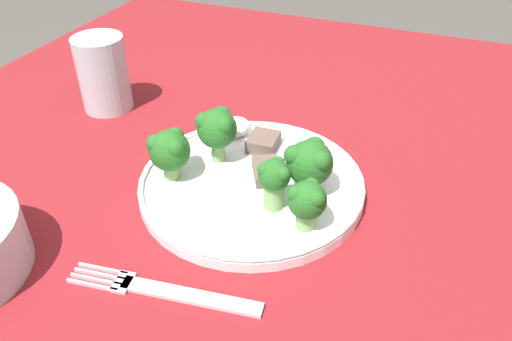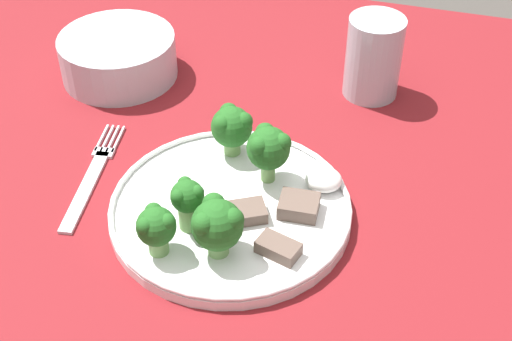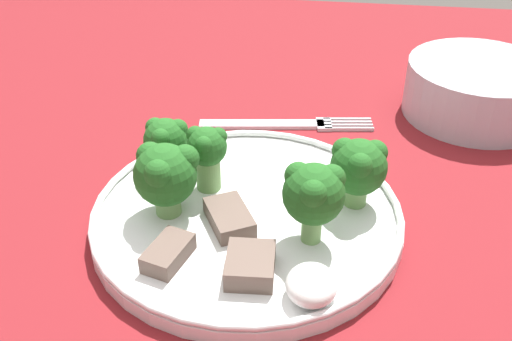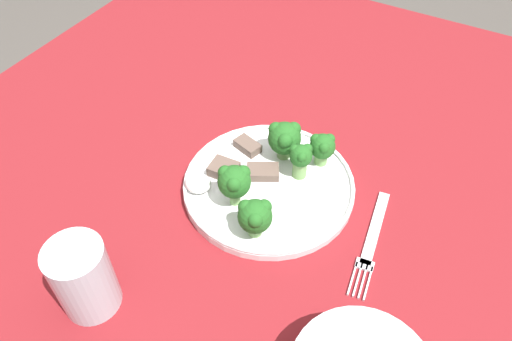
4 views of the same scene
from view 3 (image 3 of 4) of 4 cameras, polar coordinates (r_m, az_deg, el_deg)
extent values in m
cube|color=maroon|center=(0.52, -6.22, -5.92)|extent=(1.16, 1.13, 0.03)
cylinder|color=brown|center=(1.29, -22.20, -0.72)|extent=(0.06, 0.06, 0.67)
cylinder|color=white|center=(0.49, -0.90, -4.77)|extent=(0.25, 0.25, 0.01)
torus|color=white|center=(0.49, -0.91, -3.94)|extent=(0.25, 0.25, 0.01)
cube|color=silver|center=(0.63, 0.55, 4.41)|extent=(0.03, 0.13, 0.00)
cube|color=silver|center=(0.64, 6.49, 4.38)|extent=(0.03, 0.02, 0.00)
cube|color=silver|center=(0.63, 8.88, 3.90)|extent=(0.01, 0.05, 0.00)
cube|color=silver|center=(0.64, 8.81, 4.21)|extent=(0.01, 0.05, 0.00)
cube|color=silver|center=(0.64, 8.73, 4.51)|extent=(0.01, 0.05, 0.00)
cube|color=silver|center=(0.65, 8.65, 4.80)|extent=(0.01, 0.05, 0.00)
cylinder|color=#B7BCC6|center=(0.69, 20.32, 7.22)|extent=(0.15, 0.15, 0.06)
cylinder|color=white|center=(0.69, 20.26, 6.91)|extent=(0.12, 0.12, 0.04)
cylinder|color=#709E56|center=(0.50, 9.46, -2.16)|extent=(0.02, 0.02, 0.02)
sphere|color=#215B1E|center=(0.49, 9.74, 0.32)|extent=(0.05, 0.05, 0.05)
sphere|color=#215B1E|center=(0.47, 9.87, 0.45)|extent=(0.02, 0.02, 0.02)
sphere|color=#215B1E|center=(0.49, 11.26, 1.68)|extent=(0.02, 0.02, 0.02)
sphere|color=#215B1E|center=(0.49, 8.43, 1.89)|extent=(0.02, 0.02, 0.02)
cylinder|color=#709E56|center=(0.51, -4.55, -0.24)|extent=(0.02, 0.02, 0.03)
sphere|color=#215B1E|center=(0.50, -4.69, 2.28)|extent=(0.03, 0.03, 0.03)
sphere|color=#215B1E|center=(0.49, -4.98, 2.42)|extent=(0.02, 0.02, 0.02)
sphere|color=#215B1E|center=(0.50, -3.62, 3.27)|extent=(0.02, 0.02, 0.02)
sphere|color=#215B1E|center=(0.50, -5.60, 3.39)|extent=(0.02, 0.02, 0.02)
cylinder|color=#709E56|center=(0.54, -8.38, 0.70)|extent=(0.02, 0.02, 0.02)
sphere|color=#215B1E|center=(0.52, -8.59, 2.86)|extent=(0.04, 0.04, 0.04)
sphere|color=#215B1E|center=(0.51, -9.01, 3.03)|extent=(0.02, 0.02, 0.02)
sphere|color=#215B1E|center=(0.52, -7.44, 3.94)|extent=(0.02, 0.02, 0.02)
sphere|color=#215B1E|center=(0.53, -9.57, 4.06)|extent=(0.02, 0.02, 0.02)
cylinder|color=#709E56|center=(0.46, 5.31, -5.25)|extent=(0.02, 0.02, 0.03)
sphere|color=#215B1E|center=(0.44, 5.52, -2.25)|extent=(0.05, 0.05, 0.05)
sphere|color=#215B1E|center=(0.42, 5.48, -2.22)|extent=(0.02, 0.02, 0.02)
sphere|color=#215B1E|center=(0.44, 7.22, -0.73)|extent=(0.02, 0.02, 0.02)
sphere|color=#215B1E|center=(0.44, 4.05, -0.50)|extent=(0.02, 0.02, 0.02)
cylinder|color=#709E56|center=(0.49, -8.37, -3.05)|extent=(0.02, 0.02, 0.02)
sphere|color=#215B1E|center=(0.47, -8.64, -0.41)|extent=(0.05, 0.05, 0.05)
sphere|color=#215B1E|center=(0.46, -9.25, -0.30)|extent=(0.02, 0.02, 0.02)
sphere|color=#215B1E|center=(0.47, -6.98, 1.12)|extent=(0.02, 0.02, 0.02)
sphere|color=#215B1E|center=(0.48, -10.05, 1.33)|extent=(0.02, 0.02, 0.02)
cube|color=brown|center=(0.47, -2.56, -4.49)|extent=(0.06, 0.05, 0.01)
cube|color=brown|center=(0.45, -7.81, -7.85)|extent=(0.05, 0.03, 0.01)
cube|color=brown|center=(0.43, -0.54, -9.01)|extent=(0.04, 0.04, 0.02)
ellipsoid|color=white|center=(0.41, 5.31, -10.80)|extent=(0.04, 0.04, 0.02)
camera|label=1|loc=(0.83, -10.49, 36.27)|focal=35.00mm
camera|label=2|loc=(0.64, -77.77, 31.35)|focal=50.00mm
camera|label=4|loc=(0.75, 55.45, 42.79)|focal=35.00mm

